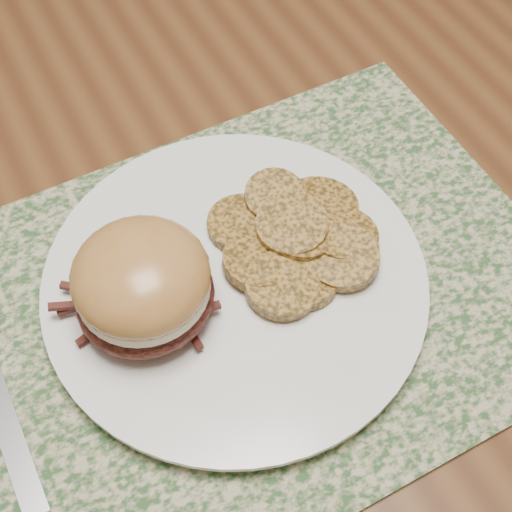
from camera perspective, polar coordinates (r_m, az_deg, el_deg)
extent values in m
plane|color=#56331D|center=(1.29, 0.52, -12.45)|extent=(3.50, 3.50, 0.00)
cube|color=brown|center=(0.66, 1.01, 10.97)|extent=(1.50, 0.90, 0.04)
cylinder|color=brown|center=(1.48, 18.32, 18.69)|extent=(0.06, 0.06, 0.71)
cube|color=#2F512A|center=(0.52, -0.46, -3.40)|extent=(0.45, 0.33, 0.00)
cylinder|color=white|center=(0.52, -1.67, -2.14)|extent=(0.26, 0.26, 0.02)
ellipsoid|color=black|center=(0.48, -8.80, -3.27)|extent=(0.10, 0.10, 0.04)
cylinder|color=beige|center=(0.47, -9.08, -2.19)|extent=(0.10, 0.10, 0.01)
ellipsoid|color=#A56E36|center=(0.46, -9.23, -1.58)|extent=(0.10, 0.10, 0.05)
cylinder|color=#A0702F|center=(0.53, -1.15, 2.55)|extent=(0.07, 0.07, 0.01)
cylinder|color=#A0702F|center=(0.54, 1.51, 4.80)|extent=(0.05, 0.05, 0.02)
cylinder|color=#A0702F|center=(0.54, 4.94, 3.80)|extent=(0.09, 0.09, 0.02)
cylinder|color=#A0702F|center=(0.51, 0.26, -0.38)|extent=(0.07, 0.07, 0.02)
cylinder|color=#A0702F|center=(0.51, 2.91, 2.49)|extent=(0.06, 0.06, 0.01)
cylinder|color=#A0702F|center=(0.52, 7.01, 1.64)|extent=(0.07, 0.07, 0.02)
cylinder|color=#A0702F|center=(0.50, 3.75, -1.80)|extent=(0.07, 0.07, 0.02)
cylinder|color=#A0702F|center=(0.51, 7.04, -0.12)|extent=(0.07, 0.07, 0.02)
cylinder|color=#A0702F|center=(0.49, 2.11, -2.35)|extent=(0.07, 0.07, 0.01)
cylinder|color=#A0702F|center=(0.52, 3.65, 1.89)|extent=(0.05, 0.05, 0.01)
cube|color=#B6B6BD|center=(0.50, -19.39, -12.32)|extent=(0.02, 0.14, 0.00)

